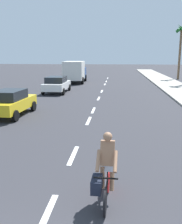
# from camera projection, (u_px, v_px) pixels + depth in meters

# --- Properties ---
(ground_plane) EXTENTS (160.00, 160.00, 0.00)m
(ground_plane) POSITION_uv_depth(u_px,v_px,m) (100.00, 96.00, 22.58)
(ground_plane) COLOR #2D2D33
(lane_stripe_1) EXTENTS (0.16, 1.80, 0.01)m
(lane_stripe_1) POSITION_uv_depth(u_px,v_px,m) (46.00, 216.00, 5.78)
(lane_stripe_1) COLOR white
(lane_stripe_1) RESTS_ON ground
(lane_stripe_2) EXTENTS (0.16, 1.80, 0.01)m
(lane_stripe_2) POSITION_uv_depth(u_px,v_px,m) (73.00, 155.00, 9.30)
(lane_stripe_2) COLOR white
(lane_stripe_2) RESTS_ON ground
(lane_stripe_3) EXTENTS (0.16, 1.80, 0.01)m
(lane_stripe_3) POSITION_uv_depth(u_px,v_px,m) (89.00, 121.00, 14.19)
(lane_stripe_3) COLOR white
(lane_stripe_3) RESTS_ON ground
(lane_stripe_4) EXTENTS (0.16, 1.80, 0.01)m
(lane_stripe_4) POSITION_uv_depth(u_px,v_px,m) (93.00, 110.00, 16.86)
(lane_stripe_4) COLOR white
(lane_stripe_4) RESTS_ON ground
(lane_stripe_5) EXTENTS (0.16, 1.80, 0.01)m
(lane_stripe_5) POSITION_uv_depth(u_px,v_px,m) (99.00, 98.00, 21.46)
(lane_stripe_5) COLOR white
(lane_stripe_5) RESTS_ON ground
(lane_stripe_6) EXTENTS (0.16, 1.80, 0.01)m
(lane_stripe_6) POSITION_uv_depth(u_px,v_px,m) (102.00, 91.00, 25.71)
(lane_stripe_6) COLOR white
(lane_stripe_6) RESTS_ON ground
(lane_stripe_7) EXTENTS (0.16, 1.80, 0.01)m
(lane_stripe_7) POSITION_uv_depth(u_px,v_px,m) (105.00, 84.00, 31.81)
(lane_stripe_7) COLOR white
(lane_stripe_7) RESTS_ON ground
(lane_stripe_8) EXTENTS (0.16, 1.80, 0.01)m
(lane_stripe_8) POSITION_uv_depth(u_px,v_px,m) (106.00, 81.00, 35.32)
(lane_stripe_8) COLOR white
(lane_stripe_8) RESTS_ON ground
(lane_stripe_9) EXTENTS (0.16, 1.80, 0.01)m
(lane_stripe_9) POSITION_uv_depth(u_px,v_px,m) (108.00, 78.00, 40.38)
(lane_stripe_9) COLOR white
(lane_stripe_9) RESTS_ON ground
(cyclist) EXTENTS (0.62, 1.71, 1.82)m
(cyclist) POSITION_uv_depth(u_px,v_px,m) (105.00, 172.00, 6.13)
(cyclist) COLOR black
(cyclist) RESTS_ON ground
(parked_car_yellow) EXTENTS (2.01, 4.10, 1.57)m
(parked_car_yellow) POSITION_uv_depth(u_px,v_px,m) (11.00, 102.00, 15.22)
(parked_car_yellow) COLOR gold
(parked_car_yellow) RESTS_ON ground
(parked_car_white) EXTENTS (2.12, 4.58, 1.57)m
(parked_car_white) POSITION_uv_depth(u_px,v_px,m) (57.00, 84.00, 24.61)
(parked_car_white) COLOR white
(parked_car_white) RESTS_ON ground
(delivery_truck) EXTENTS (2.83, 6.31, 2.80)m
(delivery_truck) POSITION_uv_depth(u_px,v_px,m) (75.00, 71.00, 33.44)
(delivery_truck) COLOR #23478C
(delivery_truck) RESTS_ON ground
(palm_tree_distant) EXTENTS (1.88, 1.76, 8.06)m
(palm_tree_distant) POSITION_uv_depth(u_px,v_px,m) (181.00, 37.00, 36.86)
(palm_tree_distant) COLOR brown
(palm_tree_distant) RESTS_ON ground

